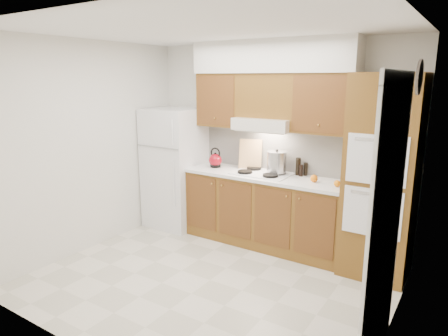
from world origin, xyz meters
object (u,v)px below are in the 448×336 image
kettle (215,160)px  fridge (175,168)px  oven_cabinet (382,177)px  stock_pot (277,162)px

kettle → fridge: bearing=-179.4°
fridge → oven_cabinet: (2.85, 0.03, 0.24)m
kettle → stock_pot: bearing=1.9°
fridge → stock_pot: 1.58m
fridge → kettle: (0.67, 0.05, 0.18)m
fridge → kettle: size_ratio=9.58×
oven_cabinet → stock_pot: size_ratio=8.51×
fridge → oven_cabinet: size_ratio=0.78×
kettle → oven_cabinet: bearing=-4.4°
oven_cabinet → stock_pot: bearing=175.3°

